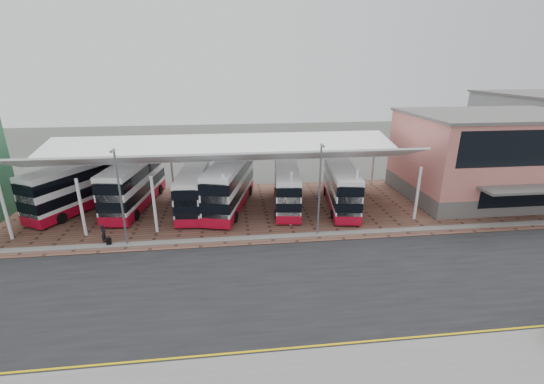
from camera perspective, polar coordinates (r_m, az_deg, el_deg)
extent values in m
plane|color=#444641|center=(26.41, 6.08, -12.91)|extent=(140.00, 140.00, 0.00)
cube|color=black|center=(25.59, 6.58, -14.07)|extent=(120.00, 14.00, 0.02)
cube|color=brown|center=(38.15, 4.79, -2.27)|extent=(72.00, 16.00, 0.06)
cube|color=slate|center=(19.64, 12.44, -26.63)|extent=(120.00, 4.00, 0.14)
cube|color=slate|center=(31.68, 3.64, -6.87)|extent=(120.00, 0.80, 0.14)
cube|color=#E1B802|center=(21.02, 10.56, -22.92)|extent=(120.00, 0.12, 0.01)
cube|color=#E1B802|center=(21.23, 10.31, -22.39)|extent=(120.00, 0.12, 0.01)
cylinder|color=white|center=(37.33, -36.35, -2.43)|extent=(0.26, 0.26, 5.20)
cylinder|color=white|center=(46.76, -30.05, 2.16)|extent=(0.26, 0.26, 4.60)
cylinder|color=white|center=(34.72, -27.74, -2.23)|extent=(0.26, 0.26, 5.20)
cylinder|color=white|center=(44.70, -22.99, 2.56)|extent=(0.26, 0.26, 4.60)
cylinder|color=white|center=(33.00, -17.99, -1.94)|extent=(0.26, 0.26, 5.20)
cylinder|color=white|center=(43.38, -15.37, 2.95)|extent=(0.26, 0.26, 4.60)
cylinder|color=white|center=(32.32, -7.52, -1.56)|extent=(0.26, 0.26, 5.20)
cylinder|color=white|center=(42.87, -7.41, 3.29)|extent=(0.26, 0.26, 4.60)
cylinder|color=white|center=(32.75, 3.02, -1.13)|extent=(0.26, 0.26, 5.20)
cylinder|color=white|center=(43.19, 0.58, 3.58)|extent=(0.26, 0.26, 4.60)
cylinder|color=white|center=(34.24, 12.97, -0.69)|extent=(0.26, 0.26, 5.20)
cylinder|color=white|center=(44.33, 8.31, 3.79)|extent=(0.26, 0.26, 4.60)
cylinder|color=white|center=(36.66, 21.85, -0.28)|extent=(0.26, 0.26, 5.20)
cylinder|color=white|center=(46.23, 15.54, 3.93)|extent=(0.26, 0.26, 4.60)
cube|color=white|center=(33.39, -7.76, 5.41)|extent=(37.00, 4.95, 1.95)
cube|color=white|center=(38.89, -7.66, 7.10)|extent=(37.00, 7.12, 1.43)
cube|color=#5B5856|center=(47.44, 30.29, 0.55)|extent=(18.00, 12.00, 1.80)
cube|color=#CE766D|center=(46.39, 31.22, 5.82)|extent=(18.00, 12.00, 7.20)
cube|color=black|center=(41.75, 36.33, 5.61)|extent=(16.00, 0.25, 3.40)
cube|color=black|center=(42.82, 35.09, -0.47)|extent=(10.00, 0.25, 2.20)
cube|color=#5B5856|center=(41.76, 36.34, 0.44)|extent=(11.00, 2.40, 0.25)
cube|color=#5B5856|center=(45.85, 32.03, 10.30)|extent=(18.40, 12.40, 0.30)
cylinder|color=slate|center=(31.01, -22.60, -1.10)|extent=(0.16, 0.16, 8.00)
cube|color=slate|center=(29.67, -23.74, 5.95)|extent=(0.15, 0.90, 0.15)
cylinder|color=slate|center=(30.65, 7.45, 0.05)|extent=(0.16, 0.16, 8.00)
cube|color=slate|center=(29.30, 7.93, 7.26)|extent=(0.15, 0.90, 0.15)
cube|color=white|center=(41.53, -27.84, 1.00)|extent=(7.80, 11.30, 4.48)
cube|color=#AB0920|center=(42.07, -27.46, -1.35)|extent=(7.85, 11.36, 0.94)
cube|color=black|center=(41.66, -27.74, 0.39)|extent=(7.85, 11.36, 0.99)
cube|color=black|center=(41.21, -28.10, 2.58)|extent=(7.85, 11.36, 0.99)
cube|color=black|center=(38.40, -34.10, -1.67)|extent=(2.10, 1.22, 3.75)
cylinder|color=black|center=(41.07, -32.40, -2.94)|extent=(0.76, 1.05, 1.04)
cylinder|color=black|center=(39.05, -30.13, -3.57)|extent=(0.76, 1.05, 1.04)
cylinder|color=black|center=(45.32, -25.10, 0.19)|extent=(0.76, 1.05, 1.04)
cylinder|color=black|center=(43.50, -22.74, -0.23)|extent=(0.76, 1.05, 1.04)
cube|color=white|center=(39.89, -20.79, 1.40)|extent=(4.14, 11.91, 4.56)
cube|color=#AB0920|center=(40.46, -20.48, -1.10)|extent=(4.19, 11.96, 0.95)
cube|color=black|center=(40.03, -20.71, 0.75)|extent=(4.19, 11.96, 1.01)
cube|color=black|center=(39.56, -21.00, 3.08)|extent=(4.19, 11.96, 1.01)
cube|color=black|center=(34.91, -24.06, -1.72)|extent=(2.38, 0.42, 3.82)
cylinder|color=black|center=(37.85, -24.27, -3.28)|extent=(0.43, 1.09, 1.06)
cylinder|color=black|center=(36.81, -20.52, -3.39)|extent=(0.43, 1.09, 1.06)
cylinder|color=black|center=(44.27, -20.41, 0.41)|extent=(0.43, 1.09, 1.06)
cylinder|color=black|center=(43.38, -17.14, 0.40)|extent=(0.43, 1.09, 1.06)
cube|color=white|center=(37.42, -12.19, 0.55)|extent=(2.82, 10.19, 3.94)
cube|color=#AB0920|center=(37.95, -12.02, -1.75)|extent=(2.86, 10.23, 0.83)
cube|color=black|center=(37.55, -12.14, -0.05)|extent=(2.86, 10.23, 0.87)
cube|color=black|center=(37.10, -12.30, 2.09)|extent=(2.86, 10.23, 0.87)
cube|color=black|center=(32.81, -13.36, -2.42)|extent=(2.06, 0.20, 3.30)
cylinder|color=black|center=(35.25, -14.55, -3.87)|extent=(0.30, 0.93, 0.92)
cylinder|color=black|center=(34.88, -10.84, -3.83)|extent=(0.30, 0.93, 0.92)
cylinder|color=black|center=(41.17, -12.99, -0.34)|extent=(0.30, 0.93, 0.92)
cylinder|color=black|center=(40.86, -9.82, -0.27)|extent=(0.30, 0.93, 0.92)
cube|color=white|center=(37.25, -6.61, 1.38)|extent=(5.43, 12.07, 4.60)
cube|color=#AB0920|center=(37.87, -6.50, -1.32)|extent=(5.48, 12.12, 0.96)
cube|color=black|center=(37.40, -6.58, 0.67)|extent=(5.48, 12.12, 1.02)
cube|color=black|center=(36.89, -6.69, 3.19)|extent=(5.48, 12.12, 1.02)
cube|color=black|center=(31.99, -9.03, -2.02)|extent=(2.36, 0.68, 3.85)
cylinder|color=black|center=(34.91, -10.06, -3.63)|extent=(0.55, 1.11, 1.07)
cylinder|color=black|center=(34.24, -5.77, -3.88)|extent=(0.55, 1.11, 1.07)
cylinder|color=black|center=(41.67, -7.09, 0.38)|extent=(0.55, 1.11, 1.07)
cylinder|color=black|center=(41.11, -3.47, 0.23)|extent=(0.55, 1.11, 1.07)
cube|color=white|center=(37.32, 2.36, 0.92)|extent=(3.49, 10.25, 3.93)
cube|color=#AB0920|center=(37.85, 2.33, -1.38)|extent=(3.53, 10.30, 0.82)
cube|color=black|center=(37.45, 2.35, 0.32)|extent=(3.53, 10.30, 0.87)
cube|color=black|center=(37.00, 2.38, 2.46)|extent=(3.53, 10.30, 0.87)
cube|color=black|center=(32.67, 2.66, -2.00)|extent=(2.05, 0.34, 3.29)
cylinder|color=black|center=(34.89, 0.63, -3.46)|extent=(0.36, 0.94, 0.91)
cylinder|color=black|center=(34.99, 4.38, -3.46)|extent=(0.36, 0.94, 0.91)
cylinder|color=black|center=(40.90, 0.57, 0.04)|extent=(0.36, 0.94, 0.91)
cylinder|color=black|center=(40.98, 3.76, 0.04)|extent=(0.36, 0.94, 0.91)
cube|color=white|center=(37.88, 10.79, 1.01)|extent=(3.92, 10.70, 4.09)
cube|color=#AB0920|center=(38.43, 10.63, -1.34)|extent=(3.96, 10.75, 0.86)
cube|color=black|center=(38.02, 10.75, 0.40)|extent=(3.96, 10.75, 0.90)
cube|color=black|center=(37.56, 10.89, 2.60)|extent=(3.96, 10.75, 0.90)
cube|color=black|center=(33.10, 12.08, -1.98)|extent=(2.13, 0.41, 3.42)
cylinder|color=black|center=(35.23, 9.48, -3.47)|extent=(0.41, 0.98, 0.95)
cylinder|color=black|center=(35.63, 13.28, -3.48)|extent=(0.41, 0.98, 0.95)
cylinder|color=black|center=(41.44, 8.34, 0.12)|extent=(0.41, 0.98, 0.95)
cylinder|color=black|center=(41.78, 11.58, 0.08)|extent=(0.41, 0.98, 0.95)
imported|color=black|center=(33.20, -24.90, -5.96)|extent=(0.41, 0.61, 1.62)
cube|color=black|center=(32.81, -24.22, -7.12)|extent=(0.36, 0.26, 0.62)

